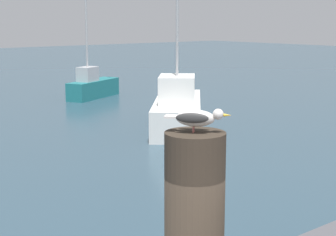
{
  "coord_description": "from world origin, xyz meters",
  "views": [
    {
      "loc": [
        -1.15,
        -2.54,
        3.43
      ],
      "look_at": [
        0.93,
        -0.02,
        2.83
      ],
      "focal_mm": 57.45,
      "sensor_mm": 36.0,
      "label": 1
    }
  ],
  "objects_px": {
    "boat_white": "(178,107)",
    "seagull": "(196,117)",
    "mooring_post": "(194,222)",
    "boat_teal": "(96,86)"
  },
  "relations": [
    {
      "from": "seagull",
      "to": "boat_white",
      "type": "height_order",
      "value": "boat_white"
    },
    {
      "from": "seagull",
      "to": "mooring_post",
      "type": "bearing_deg",
      "value": 129.7
    },
    {
      "from": "mooring_post",
      "to": "boat_white",
      "type": "distance_m",
      "value": 14.43
    },
    {
      "from": "boat_white",
      "to": "mooring_post",
      "type": "bearing_deg",
      "value": -130.28
    },
    {
      "from": "seagull",
      "to": "boat_white",
      "type": "relative_size",
      "value": 0.06
    },
    {
      "from": "seagull",
      "to": "boat_teal",
      "type": "bearing_deg",
      "value": 59.72
    },
    {
      "from": "mooring_post",
      "to": "seagull",
      "type": "relative_size",
      "value": 3.34
    },
    {
      "from": "boat_white",
      "to": "boat_teal",
      "type": "bearing_deg",
      "value": 79.91
    },
    {
      "from": "boat_white",
      "to": "seagull",
      "type": "bearing_deg",
      "value": -130.25
    },
    {
      "from": "seagull",
      "to": "boat_white",
      "type": "bearing_deg",
      "value": 49.75
    }
  ]
}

